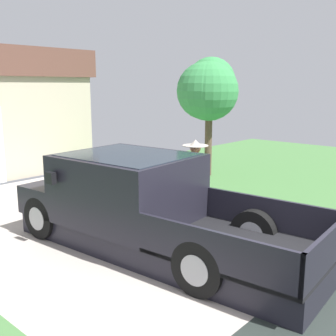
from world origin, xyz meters
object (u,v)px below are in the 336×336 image
(person_with_hat, at_px, (195,176))
(front_yard_tree, at_px, (208,89))
(pickup_truck, at_px, (139,205))
(handbag, at_px, (195,221))

(person_with_hat, bearing_deg, front_yard_tree, -142.90)
(person_with_hat, xyz_separation_m, front_yard_tree, (3.86, 2.58, 1.71))
(pickup_truck, bearing_deg, front_yard_tree, 20.72)
(handbag, distance_m, front_yard_tree, 5.56)
(handbag, bearing_deg, pickup_truck, 172.70)
(pickup_truck, bearing_deg, person_with_hat, -4.40)
(front_yard_tree, bearing_deg, handbag, -145.96)
(handbag, height_order, front_yard_tree, front_yard_tree)
(pickup_truck, xyz_separation_m, front_yard_tree, (5.47, 2.58, 1.98))
(person_with_hat, height_order, handbag, person_with_hat)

